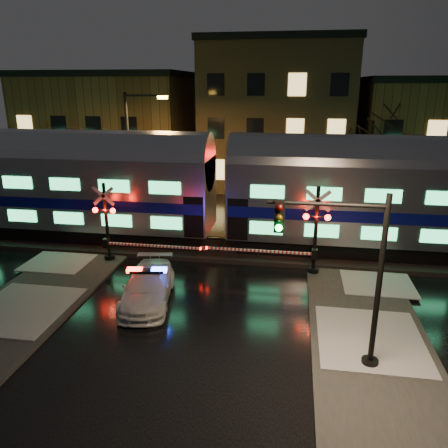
{
  "coord_description": "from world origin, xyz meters",
  "views": [
    {
      "loc": [
        3.64,
        -16.62,
        8.4
      ],
      "look_at": [
        0.56,
        2.5,
        2.2
      ],
      "focal_mm": 35.0,
      "sensor_mm": 36.0,
      "label": 1
    }
  ],
  "objects_px": {
    "police_car": "(148,287)",
    "crossing_signal_right": "(307,239)",
    "crossing_signal_left": "(113,231)",
    "streetlight": "(133,149)",
    "traffic_light": "(349,279)"
  },
  "relations": [
    {
      "from": "traffic_light",
      "to": "crossing_signal_right",
      "type": "bearing_deg",
      "value": 85.47
    },
    {
      "from": "crossing_signal_left",
      "to": "streetlight",
      "type": "relative_size",
      "value": 0.7
    },
    {
      "from": "streetlight",
      "to": "traffic_light",
      "type": "bearing_deg",
      "value": -49.41
    },
    {
      "from": "police_car",
      "to": "streetlight",
      "type": "distance_m",
      "value": 11.89
    },
    {
      "from": "police_car",
      "to": "traffic_light",
      "type": "height_order",
      "value": "traffic_light"
    },
    {
      "from": "police_car",
      "to": "crossing_signal_right",
      "type": "bearing_deg",
      "value": 21.02
    },
    {
      "from": "traffic_light",
      "to": "streetlight",
      "type": "xyz_separation_m",
      "value": [
        -11.56,
        13.49,
        1.65
      ]
    },
    {
      "from": "crossing_signal_right",
      "to": "traffic_light",
      "type": "xyz_separation_m",
      "value": [
        0.99,
        -6.8,
        1.22
      ]
    },
    {
      "from": "police_car",
      "to": "crossing_signal_right",
      "type": "relative_size",
      "value": 0.8
    },
    {
      "from": "crossing_signal_right",
      "to": "traffic_light",
      "type": "relative_size",
      "value": 1.06
    },
    {
      "from": "crossing_signal_left",
      "to": "police_car",
      "type": "bearing_deg",
      "value": -51.61
    },
    {
      "from": "crossing_signal_right",
      "to": "streetlight",
      "type": "height_order",
      "value": "streetlight"
    },
    {
      "from": "crossing_signal_right",
      "to": "traffic_light",
      "type": "bearing_deg",
      "value": -81.67
    },
    {
      "from": "police_car",
      "to": "traffic_light",
      "type": "relative_size",
      "value": 0.85
    },
    {
      "from": "police_car",
      "to": "streetlight",
      "type": "height_order",
      "value": "streetlight"
    }
  ]
}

